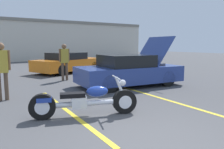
{
  "coord_description": "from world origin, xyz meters",
  "views": [
    {
      "loc": [
        -2.41,
        -2.68,
        1.7
      ],
      "look_at": [
        0.99,
        3.03,
        0.8
      ],
      "focal_mm": 35.0,
      "sensor_mm": 36.0,
      "label": 1
    }
  ],
  "objects_px": {
    "motorcycle": "(85,101)",
    "parked_car_right_row": "(68,63)",
    "show_car_hood_open": "(129,71)",
    "spectator_by_show_car": "(1,66)",
    "spectator_midground": "(64,59)"
  },
  "relations": [
    {
      "from": "spectator_midground",
      "to": "spectator_by_show_car",
      "type": "bearing_deg",
      "value": -136.38
    },
    {
      "from": "spectator_midground",
      "to": "motorcycle",
      "type": "bearing_deg",
      "value": -103.83
    },
    {
      "from": "motorcycle",
      "to": "spectator_by_show_car",
      "type": "height_order",
      "value": "spectator_by_show_car"
    },
    {
      "from": "show_car_hood_open",
      "to": "parked_car_right_row",
      "type": "bearing_deg",
      "value": 99.88
    },
    {
      "from": "show_car_hood_open",
      "to": "spectator_by_show_car",
      "type": "relative_size",
      "value": 2.48
    },
    {
      "from": "motorcycle",
      "to": "spectator_by_show_car",
      "type": "bearing_deg",
      "value": 137.03
    },
    {
      "from": "show_car_hood_open",
      "to": "spectator_midground",
      "type": "xyz_separation_m",
      "value": [
        -1.88,
        2.73,
        0.42
      ]
    },
    {
      "from": "parked_car_right_row",
      "to": "spectator_by_show_car",
      "type": "xyz_separation_m",
      "value": [
        -4.16,
        -5.77,
        0.47
      ]
    },
    {
      "from": "motorcycle",
      "to": "parked_car_right_row",
      "type": "bearing_deg",
      "value": 89.75
    },
    {
      "from": "motorcycle",
      "to": "show_car_hood_open",
      "type": "distance_m",
      "value": 4.22
    },
    {
      "from": "motorcycle",
      "to": "spectator_midground",
      "type": "height_order",
      "value": "spectator_midground"
    },
    {
      "from": "parked_car_right_row",
      "to": "show_car_hood_open",
      "type": "bearing_deg",
      "value": -107.44
    },
    {
      "from": "motorcycle",
      "to": "parked_car_right_row",
      "type": "relative_size",
      "value": 0.52
    },
    {
      "from": "parked_car_right_row",
      "to": "spectator_midground",
      "type": "relative_size",
      "value": 2.76
    },
    {
      "from": "motorcycle",
      "to": "spectator_midground",
      "type": "distance_m",
      "value": 5.64
    }
  ]
}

